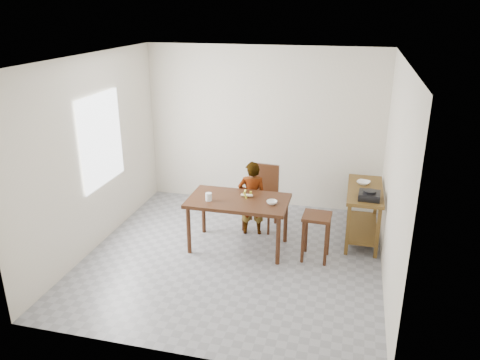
% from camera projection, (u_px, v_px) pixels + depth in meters
% --- Properties ---
extents(floor, '(4.00, 4.00, 0.04)m').
position_uv_depth(floor, '(233.00, 258.00, 6.52)').
color(floor, gray).
rests_on(floor, ground).
extents(ceiling, '(4.00, 4.00, 0.04)m').
position_uv_depth(ceiling, '(232.00, 56.00, 5.55)').
color(ceiling, white).
rests_on(ceiling, wall_back).
extents(wall_back, '(4.00, 0.04, 2.70)m').
position_uv_depth(wall_back, '(263.00, 128.00, 7.87)').
color(wall_back, beige).
rests_on(wall_back, ground).
extents(wall_front, '(4.00, 0.04, 2.70)m').
position_uv_depth(wall_front, '(175.00, 236.00, 4.20)').
color(wall_front, beige).
rests_on(wall_front, ground).
extents(wall_left, '(0.04, 4.00, 2.70)m').
position_uv_depth(wall_left, '(92.00, 154.00, 6.50)').
color(wall_left, beige).
rests_on(wall_left, ground).
extents(wall_right, '(0.04, 4.00, 2.70)m').
position_uv_depth(wall_right, '(396.00, 179.00, 5.58)').
color(wall_right, beige).
rests_on(wall_right, ground).
extents(window_pane, '(0.02, 1.10, 1.30)m').
position_uv_depth(window_pane, '(102.00, 140.00, 6.61)').
color(window_pane, white).
rests_on(window_pane, wall_left).
extents(dining_table, '(1.40, 0.80, 0.75)m').
position_uv_depth(dining_table, '(238.00, 223.00, 6.66)').
color(dining_table, '#3A1D0F').
rests_on(dining_table, floor).
extents(prep_counter, '(0.50, 1.20, 0.80)m').
position_uv_depth(prep_counter, '(363.00, 214.00, 6.89)').
color(prep_counter, '#563C17').
rests_on(prep_counter, floor).
extents(child, '(0.47, 0.36, 1.15)m').
position_uv_depth(child, '(252.00, 198.00, 7.00)').
color(child, white).
rests_on(child, floor).
extents(dining_chair, '(0.51, 0.51, 0.98)m').
position_uv_depth(dining_chair, '(260.00, 198.00, 7.23)').
color(dining_chair, '#3A1D0F').
rests_on(dining_chair, floor).
extents(stool, '(0.39, 0.39, 0.66)m').
position_uv_depth(stool, '(316.00, 237.00, 6.37)').
color(stool, '#3A1D0F').
rests_on(stool, floor).
extents(glass_tumbler, '(0.11, 0.11, 0.11)m').
position_uv_depth(glass_tumbler, '(209.00, 197.00, 6.46)').
color(glass_tumbler, white).
rests_on(glass_tumbler, dining_table).
extents(small_bowl, '(0.19, 0.19, 0.05)m').
position_uv_depth(small_bowl, '(272.00, 202.00, 6.36)').
color(small_bowl, white).
rests_on(small_bowl, dining_table).
extents(banana, '(0.20, 0.15, 0.07)m').
position_uv_depth(banana, '(247.00, 195.00, 6.58)').
color(banana, gold).
rests_on(banana, dining_table).
extents(serving_bowl, '(0.23, 0.23, 0.05)m').
position_uv_depth(serving_bowl, '(363.00, 183.00, 6.92)').
color(serving_bowl, white).
rests_on(serving_bowl, prep_counter).
extents(gas_burner, '(0.30, 0.30, 0.10)m').
position_uv_depth(gas_burner, '(369.00, 196.00, 6.39)').
color(gas_burner, black).
rests_on(gas_burner, prep_counter).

